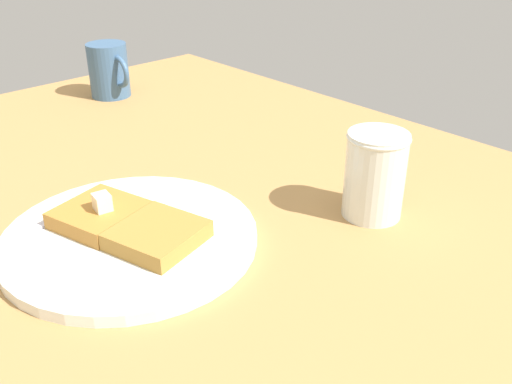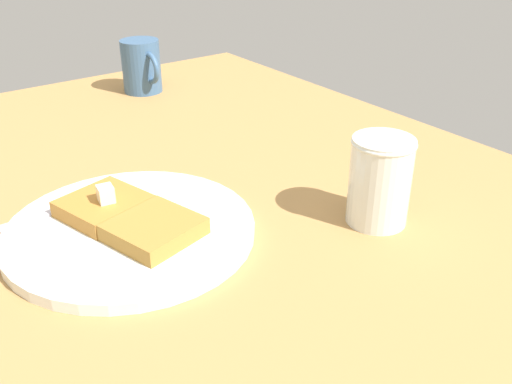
% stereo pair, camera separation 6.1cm
% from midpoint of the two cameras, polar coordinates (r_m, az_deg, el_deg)
% --- Properties ---
extents(table_surface, '(1.27, 1.27, 0.02)m').
position_cam_midpoint_polar(table_surface, '(0.58, -17.29, -10.20)').
color(table_surface, '#A87C46').
rests_on(table_surface, ground).
extents(plate, '(0.27, 0.27, 0.01)m').
position_cam_midpoint_polar(plate, '(0.63, -9.72, -3.82)').
color(plate, silver).
rests_on(plate, table_surface).
extents(toast_slice_left, '(0.10, 0.10, 0.02)m').
position_cam_midpoint_polar(toast_slice_left, '(0.65, -12.37, -1.45)').
color(toast_slice_left, '#B47730').
rests_on(toast_slice_left, plate).
extents(toast_slice_middle, '(0.10, 0.10, 0.02)m').
position_cam_midpoint_polar(toast_slice_middle, '(0.59, -7.03, -3.98)').
color(toast_slice_middle, '#A87732').
rests_on(toast_slice_middle, plate).
extents(butter_pat_primary, '(0.02, 0.02, 0.02)m').
position_cam_midpoint_polar(butter_pat_primary, '(0.63, -12.15, -0.27)').
color(butter_pat_primary, '#F9EAC5').
rests_on(butter_pat_primary, toast_slice_left).
extents(fork, '(0.02, 0.16, 0.00)m').
position_cam_midpoint_polar(fork, '(0.67, -17.18, -1.97)').
color(fork, silver).
rests_on(fork, plate).
extents(syrup_jar, '(0.07, 0.07, 0.10)m').
position_cam_midpoint_polar(syrup_jar, '(0.65, 14.93, 0.77)').
color(syrup_jar, '#3C1809').
rests_on(syrup_jar, table_surface).
extents(coffee_mug, '(0.10, 0.07, 0.10)m').
position_cam_midpoint_polar(coffee_mug, '(1.08, -9.74, 12.27)').
color(coffee_mug, '#3B5D82').
rests_on(coffee_mug, table_surface).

